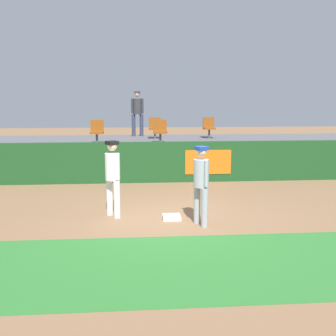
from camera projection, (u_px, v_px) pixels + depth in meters
name	position (u px, v px, depth m)	size (l,w,h in m)	color
ground_plane	(173.00, 219.00, 9.19)	(60.00, 60.00, 0.00)	#846042
grass_foreground_strip	(187.00, 265.00, 6.67)	(18.00, 2.80, 0.01)	#2D722D
first_base	(172.00, 217.00, 9.21)	(0.40, 0.40, 0.08)	white
player_fielder_home	(113.00, 173.00, 9.27)	(0.46, 0.57, 1.75)	white
player_runner_visitor	(201.00, 180.00, 8.61)	(0.42, 0.45, 1.70)	#9EA3AD
field_wall	(161.00, 162.00, 13.20)	(18.00, 0.26, 1.31)	#19471E
bleacher_platform	(156.00, 154.00, 15.74)	(18.00, 4.80, 1.11)	#59595E
seat_front_left	(97.00, 130.00, 14.29)	(0.46, 0.44, 0.84)	#4C4C51
seat_back_right	(209.00, 126.00, 16.41)	(0.46, 0.44, 0.84)	#4C4C51
seat_front_center	(160.00, 130.00, 14.47)	(0.47, 0.44, 0.84)	#4C4C51
seat_back_center	(155.00, 127.00, 16.23)	(0.47, 0.44, 0.84)	#4C4C51
spectator_hooded	(137.00, 110.00, 17.19)	(0.53, 0.38, 1.89)	#33384C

